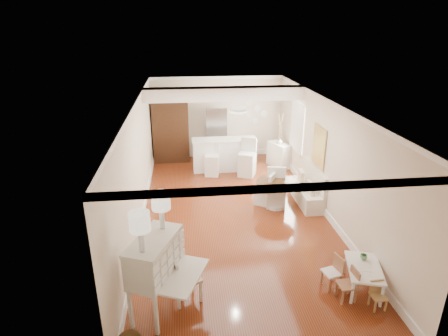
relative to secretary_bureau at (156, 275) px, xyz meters
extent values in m
plane|color=maroon|center=(1.70, 3.14, -0.69)|extent=(9.00, 9.00, 0.00)
cube|color=white|center=(1.70, 3.14, 2.11)|extent=(4.50, 9.00, 0.04)
cube|color=beige|center=(1.70, 7.64, 0.71)|extent=(4.50, 0.04, 2.80)
cube|color=beige|center=(1.70, -1.36, 0.71)|extent=(4.50, 0.04, 2.80)
cube|color=beige|center=(-0.55, 3.14, 0.71)|extent=(0.04, 9.00, 2.80)
cube|color=beige|center=(3.95, 3.14, 0.71)|extent=(0.04, 9.00, 2.80)
cube|color=white|center=(1.70, 5.34, 1.93)|extent=(4.50, 0.45, 0.36)
cube|color=tan|center=(3.92, 3.64, 0.86)|extent=(0.04, 0.84, 1.04)
cube|color=white|center=(3.93, 5.54, 0.86)|extent=(0.04, 1.10, 1.40)
cylinder|color=#381E11|center=(0.50, 7.62, 1.16)|extent=(0.30, 0.03, 0.30)
cylinder|color=white|center=(1.70, 2.64, 2.06)|extent=(0.36, 0.36, 0.08)
cube|color=silver|center=(0.00, 0.00, 0.00)|extent=(1.41, 1.42, 1.37)
cube|color=beige|center=(0.46, 0.24, -0.25)|extent=(0.65, 0.65, 0.87)
cube|color=white|center=(3.60, 0.13, -0.45)|extent=(0.80, 1.06, 0.47)
cube|color=#966344|center=(3.20, -0.09, -0.38)|extent=(0.31, 0.31, 0.61)
cube|color=#AC734E|center=(3.07, 0.27, -0.38)|extent=(0.36, 0.36, 0.61)
cube|color=#AF854F|center=(3.64, -0.37, -0.44)|extent=(0.25, 0.25, 0.50)
cube|color=silver|center=(3.69, 3.64, -0.20)|extent=(0.52, 1.60, 0.98)
cylinder|color=#4E2F19|center=(2.83, 3.43, -0.33)|extent=(1.31, 1.31, 0.71)
cube|color=silver|center=(2.84, 3.52, -0.19)|extent=(0.57, 0.58, 1.00)
cube|color=silver|center=(2.58, 3.67, -0.25)|extent=(0.58, 0.58, 0.87)
cube|color=white|center=(1.80, 6.24, -0.17)|extent=(2.05, 0.65, 1.03)
cube|color=white|center=(1.37, 5.80, -0.16)|extent=(0.49, 0.49, 1.05)
cube|color=silver|center=(2.43, 5.63, -0.10)|extent=(0.62, 0.62, 1.18)
cube|color=#381E11|center=(0.10, 7.32, 0.46)|extent=(1.20, 0.60, 2.30)
imported|color=silver|center=(2.00, 7.29, 0.21)|extent=(0.75, 0.65, 1.80)
cube|color=silver|center=(3.62, 6.32, -0.29)|extent=(0.69, 0.91, 0.80)
imported|color=#599960|center=(3.68, 0.35, -0.17)|extent=(0.16, 0.16, 0.10)
imported|color=white|center=(3.62, 6.29, 0.20)|extent=(0.21, 0.21, 0.17)
camera|label=1|loc=(0.54, -5.05, 3.78)|focal=30.00mm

